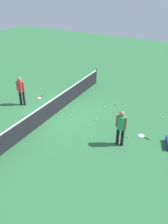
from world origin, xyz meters
The scene contains 12 objects.
ground_plane centered at (0.00, 0.00, 0.00)m, with size 40.00×40.00×0.00m, color #2D6B3D.
court_net centered at (0.00, 0.00, 0.50)m, with size 10.09×0.09×1.07m.
player_near_side centered at (-0.82, -4.08, 1.01)m, with size 0.36×0.52×1.70m.
player_far_side centered at (0.00, 2.29, 1.01)m, with size 0.41×0.53×1.70m.
tennis_racket_near_player centered at (0.28, -4.77, 0.01)m, with size 0.40×0.61×0.03m.
tennis_racket_far_player centered at (1.17, 1.98, 0.01)m, with size 0.60×0.36×0.03m.
tennis_ball_near_player centered at (-0.13, -4.21, 0.03)m, with size 0.07×0.07×0.07m, color #C6E033.
tennis_ball_by_net centered at (0.24, -0.84, 0.03)m, with size 0.07×0.07×0.07m, color #C6E033.
tennis_ball_midcourt centered at (2.37, -5.24, 0.03)m, with size 0.07×0.07×0.07m, color #C6E033.
tennis_ball_baseline centered at (2.01, -2.01, 0.03)m, with size 0.07×0.07×0.07m, color #C6E033.
tennis_ball_stray_left centered at (2.66, -2.47, 0.03)m, with size 0.07×0.07×0.07m, color #C6E033.
tennis_ball_stray_right centered at (0.53, -2.23, 0.03)m, with size 0.07×0.07×0.07m, color #C6E033.
Camera 1 is at (-9.01, -6.81, 6.52)m, focal length 37.99 mm.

